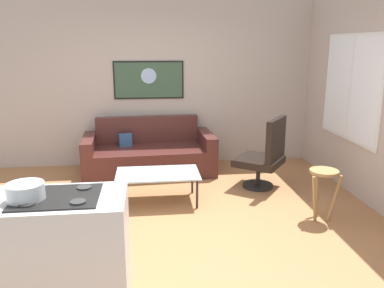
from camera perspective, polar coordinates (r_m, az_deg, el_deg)
ground at (r=4.58m, az=-4.05°, el=-11.73°), size 6.40×6.40×0.04m
back_wall at (r=6.56m, az=-5.26°, el=9.13°), size 6.40×0.05×2.80m
right_wall at (r=5.25m, az=25.65°, el=6.49°), size 0.05×6.40×2.80m
couch at (r=6.25m, az=-6.28°, el=-1.62°), size 2.07×1.03×0.84m
coffee_table at (r=5.03m, az=-5.02°, el=-4.53°), size 1.06×0.62×0.40m
armchair at (r=5.56m, az=10.61°, el=-1.67°), size 0.84×0.85×1.02m
bar_stool at (r=4.72m, az=18.60°, el=-5.15°), size 0.37×0.37×0.61m
kitchen_counter at (r=3.26m, az=-23.20°, el=-14.90°), size 1.52×0.60×0.94m
mixing_bowl at (r=3.00m, az=-23.10°, el=-6.51°), size 0.26×0.26×0.13m
wall_painting at (r=6.52m, az=-6.32°, el=9.26°), size 1.14×0.03×0.62m
window at (r=5.74m, az=22.19°, el=7.58°), size 0.03×1.48×1.43m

